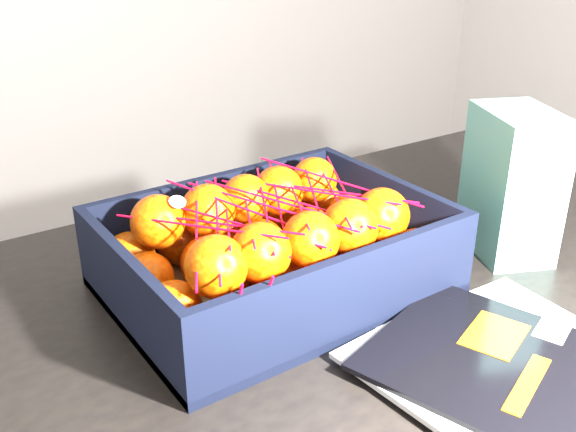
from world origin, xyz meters
TOP-DOWN VIEW (x-y plane):
  - table at (-0.29, 0.09)m, footprint 1.22×0.83m
  - magazine_stack at (-0.28, -0.12)m, footprint 0.29×0.33m
  - produce_crate at (-0.38, 0.17)m, footprint 0.39×0.29m
  - clementine_heap at (-0.38, 0.17)m, footprint 0.37×0.28m
  - mesh_net at (-0.39, 0.16)m, footprint 0.32×0.26m
  - retail_carton at (-0.06, 0.07)m, footprint 0.14×0.16m

SIDE VIEW (x-z plane):
  - table at x=-0.29m, z-range 0.28..1.03m
  - magazine_stack at x=-0.28m, z-range 0.75..0.77m
  - produce_crate at x=-0.38m, z-range 0.73..0.84m
  - clementine_heap at x=-0.38m, z-range 0.75..0.87m
  - retail_carton at x=-0.06m, z-range 0.75..0.95m
  - mesh_net at x=-0.39m, z-range 0.81..0.91m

